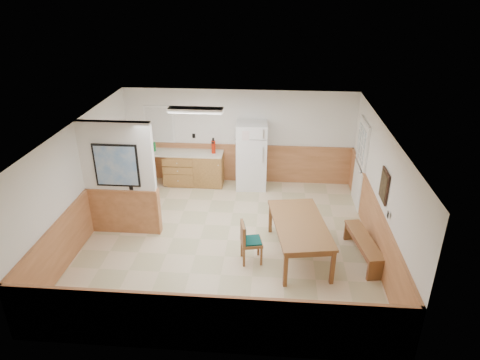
# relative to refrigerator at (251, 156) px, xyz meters

# --- Properties ---
(ground) EXTENTS (6.00, 6.00, 0.00)m
(ground) POSITION_rel_refrigerator_xyz_m (-0.35, -2.63, -0.88)
(ground) COLOR beige
(ground) RESTS_ON ground
(ceiling) EXTENTS (6.00, 6.00, 0.02)m
(ceiling) POSITION_rel_refrigerator_xyz_m (-0.35, -2.63, 1.62)
(ceiling) COLOR white
(ceiling) RESTS_ON back_wall
(back_wall) EXTENTS (6.00, 0.02, 2.50)m
(back_wall) POSITION_rel_refrigerator_xyz_m (-0.35, 0.37, 0.37)
(back_wall) COLOR white
(back_wall) RESTS_ON ground
(right_wall) EXTENTS (0.02, 6.00, 2.50)m
(right_wall) POSITION_rel_refrigerator_xyz_m (2.65, -2.63, 0.37)
(right_wall) COLOR white
(right_wall) RESTS_ON ground
(left_wall) EXTENTS (0.02, 6.00, 2.50)m
(left_wall) POSITION_rel_refrigerator_xyz_m (-3.35, -2.63, 0.37)
(left_wall) COLOR white
(left_wall) RESTS_ON ground
(wainscot_back) EXTENTS (6.00, 0.04, 1.00)m
(wainscot_back) POSITION_rel_refrigerator_xyz_m (-0.35, 0.35, -0.38)
(wainscot_back) COLOR #C6814F
(wainscot_back) RESTS_ON ground
(wainscot_right) EXTENTS (0.04, 6.00, 1.00)m
(wainscot_right) POSITION_rel_refrigerator_xyz_m (2.63, -2.63, -0.38)
(wainscot_right) COLOR #C6814F
(wainscot_right) RESTS_ON ground
(wainscot_left) EXTENTS (0.04, 6.00, 1.00)m
(wainscot_left) POSITION_rel_refrigerator_xyz_m (-3.33, -2.63, -0.38)
(wainscot_left) COLOR #C6814F
(wainscot_left) RESTS_ON ground
(partition_wall) EXTENTS (1.50, 0.20, 2.50)m
(partition_wall) POSITION_rel_refrigerator_xyz_m (-2.60, -2.43, 0.35)
(partition_wall) COLOR white
(partition_wall) RESTS_ON ground
(kitchen_counter) EXTENTS (2.20, 0.61, 1.00)m
(kitchen_counter) POSITION_rel_refrigerator_xyz_m (-1.56, 0.05, -0.42)
(kitchen_counter) COLOR #AF7F3E
(kitchen_counter) RESTS_ON ground
(exterior_door) EXTENTS (0.07, 1.02, 2.15)m
(exterior_door) POSITION_rel_refrigerator_xyz_m (2.61, -0.73, 0.17)
(exterior_door) COLOR white
(exterior_door) RESTS_ON ground
(kitchen_window) EXTENTS (0.80, 0.04, 1.00)m
(kitchen_window) POSITION_rel_refrigerator_xyz_m (-2.45, 0.35, 0.67)
(kitchen_window) COLOR white
(kitchen_window) RESTS_ON back_wall
(wall_painting) EXTENTS (0.04, 0.50, 0.60)m
(wall_painting) POSITION_rel_refrigerator_xyz_m (2.62, -2.93, 0.67)
(wall_painting) COLOR #311D13
(wall_painting) RESTS_ON right_wall
(fluorescent_fixture) EXTENTS (1.20, 0.30, 0.09)m
(fluorescent_fixture) POSITION_rel_refrigerator_xyz_m (-1.15, -1.33, 1.57)
(fluorescent_fixture) COLOR white
(fluorescent_fixture) RESTS_ON ceiling
(refrigerator) EXTENTS (0.81, 0.74, 1.76)m
(refrigerator) POSITION_rel_refrigerator_xyz_m (0.00, 0.00, 0.00)
(refrigerator) COLOR white
(refrigerator) RESTS_ON ground
(dining_table) EXTENTS (1.27, 2.07, 0.75)m
(dining_table) POSITION_rel_refrigerator_xyz_m (1.11, -3.05, -0.22)
(dining_table) COLOR olive
(dining_table) RESTS_ON ground
(dining_bench) EXTENTS (0.56, 1.49, 0.45)m
(dining_bench) POSITION_rel_refrigerator_xyz_m (2.37, -3.05, -0.54)
(dining_bench) COLOR olive
(dining_bench) RESTS_ON ground
(dining_chair) EXTENTS (0.61, 0.47, 0.85)m
(dining_chair) POSITION_rel_refrigerator_xyz_m (0.11, -3.32, -0.38)
(dining_chair) COLOR olive
(dining_chair) RESTS_ON ground
(fire_extinguisher) EXTENTS (0.11, 0.11, 0.41)m
(fire_extinguisher) POSITION_rel_refrigerator_xyz_m (-0.99, 0.05, 0.20)
(fire_extinguisher) COLOR #BA1F09
(fire_extinguisher) RESTS_ON kitchen_counter
(soap_bottle) EXTENTS (0.10, 0.10, 0.25)m
(soap_bottle) POSITION_rel_refrigerator_xyz_m (-2.56, 0.07, 0.15)
(soap_bottle) COLOR #188737
(soap_bottle) RESTS_ON kitchen_counter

